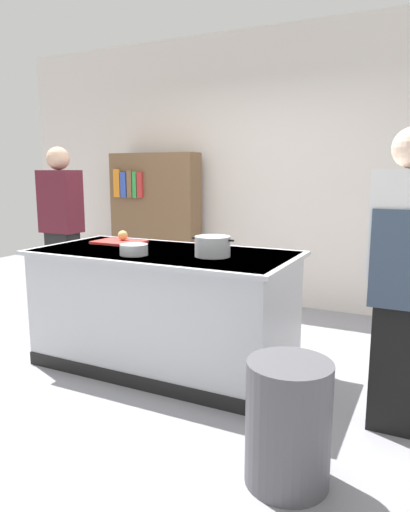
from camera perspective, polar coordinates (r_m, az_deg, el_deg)
The scene contains 11 objects.
ground_plane at distance 3.80m, azimuth -4.85°, elevation -12.92°, with size 10.00×10.00×0.00m, color gray.
back_wall at distance 5.40m, azimuth 6.70°, elevation 10.24°, with size 6.40×0.12×3.00m, color silver.
counter_island at distance 3.64m, azimuth -4.96°, elevation -6.16°, with size 1.98×0.98×0.90m.
cutting_board at distance 3.97m, azimuth -10.34°, elevation 1.66°, with size 0.40×0.28×0.02m, color red.
onion at distance 4.00m, azimuth -9.90°, elevation 2.47°, with size 0.08×0.08×0.08m, color tan.
stock_pot at distance 3.29m, azimuth 0.91°, elevation 1.18°, with size 0.32×0.25×0.14m.
mixing_bowl at distance 3.39m, azimuth -8.59°, elevation 0.77°, with size 0.20×0.20×0.08m, color #B7BABF.
trash_bin at distance 2.41m, azimuth 10.00°, elevation -19.25°, with size 0.41×0.41×0.61m, color #4C4C51.
person_chef at distance 2.84m, azimuth 22.84°, elevation -2.24°, with size 0.38×0.25×1.72m.
person_guest at distance 4.84m, azimuth -16.90°, elevation 2.90°, with size 0.38×0.24×1.72m.
bookshelf at distance 5.69m, azimuth -6.02°, elevation 3.72°, with size 1.10×0.31×1.70m.
Camera 1 is at (1.83, -2.98, 1.48)m, focal length 33.12 mm.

